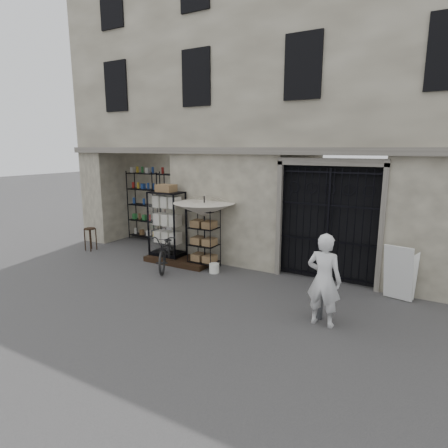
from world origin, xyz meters
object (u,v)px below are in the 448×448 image
Objects in this scene: display_cabinet at (167,227)px; bicycle at (167,267)px; easel_sign at (401,271)px; market_umbrella at (204,206)px; shopkeeper at (321,324)px; steel_bollard at (319,298)px; white_bucket at (214,268)px; wooden_stool at (90,239)px; wire_rack at (204,238)px.

display_cabinet reaches higher than bicycle.
display_cabinet is at bearing -168.01° from easel_sign.
market_umbrella reaches higher than shopkeeper.
shopkeeper is 2.47m from easel_sign.
market_umbrella is 4.29m from steel_bollard.
steel_bollard is at bearing -56.55° from shopkeeper.
easel_sign is at bearing -115.11° from shopkeeper.
display_cabinet is 5.62m from shopkeeper.
white_bucket is 3.70m from shopkeeper.
bicycle is 6.00m from easel_sign.
white_bucket is (0.50, -0.31, -1.63)m from market_umbrella.
easel_sign is at bearing -19.99° from bicycle.
market_umbrella is 3.28× the size of wooden_stool.
display_cabinet is 1.64× the size of easel_sign.
shopkeeper is (3.35, -1.56, -0.13)m from white_bucket.
easel_sign is at bearing 55.45° from steel_bollard.
wire_rack is 0.91m from market_umbrella.
market_umbrella is 2.84× the size of steel_bollard.
bicycle is (-0.89, -0.58, -1.76)m from market_umbrella.
display_cabinet is 0.85× the size of market_umbrella.
bicycle is 4.77m from steel_bollard.
white_bucket is at bearing 157.42° from steel_bollard.
wire_rack is 2.33× the size of wooden_stool.
market_umbrella is 1.36× the size of shopkeeper.
display_cabinet is 1.34m from wire_rack.
shopkeeper is (4.75, -1.30, 0.00)m from bicycle.
wooden_stool is 8.05m from steel_bollard.
display_cabinet is at bearing 161.67° from steel_bollard.
steel_bollard is at bearing -10.29° from wire_rack.
easel_sign is at bearing 3.63° from wooden_stool.
bicycle is at bearing -147.20° from market_umbrella.
easel_sign reaches higher than steel_bollard.
bicycle is at bearing -3.43° from wooden_stool.
steel_bollard is (7.95, -1.28, 0.04)m from wooden_stool.
easel_sign reaches higher than bicycle.
display_cabinet is at bearing -168.62° from wire_rack.
shopkeeper is (3.86, -1.85, -0.85)m from wire_rack.
white_bucket is at bearing -16.38° from wire_rack.
white_bucket is at bearing 12.15° from display_cabinet.
wire_rack reaches higher than steel_bollard.
wooden_stool is 0.59× the size of easel_sign.
wire_rack is at bearing -116.60° from market_umbrella.
display_cabinet is at bearing 7.88° from wooden_stool.
white_bucket is 1.42m from bicycle.
market_umbrella reaches higher than easel_sign.
wooden_stool is at bearing -6.41° from shopkeeper.
wooden_stool is 0.87× the size of steel_bollard.
display_cabinet is at bearing 169.64° from white_bucket.
steel_bollard is (4.62, -1.08, 0.43)m from bicycle.
market_umbrella is 1.73m from white_bucket.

